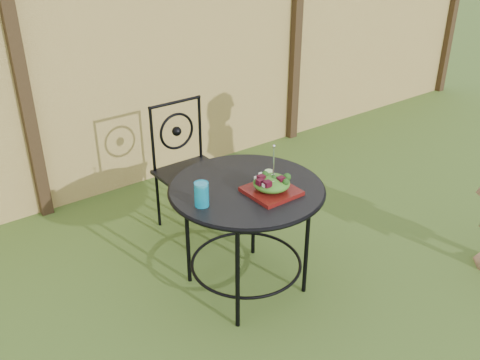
% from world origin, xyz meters
% --- Properties ---
extents(ground, '(60.00, 60.00, 0.00)m').
position_xyz_m(ground, '(0.00, 0.00, 0.00)').
color(ground, '#294B18').
rests_on(ground, ground).
extents(fence, '(8.00, 0.12, 1.90)m').
position_xyz_m(fence, '(-0.00, 2.19, 0.95)').
color(fence, '#D4BB69').
rests_on(fence, ground).
extents(patio_table, '(0.92, 0.92, 0.72)m').
position_xyz_m(patio_table, '(-0.59, 0.47, 0.59)').
color(patio_table, black).
rests_on(patio_table, ground).
extents(patio_chair, '(0.46, 0.46, 0.95)m').
position_xyz_m(patio_chair, '(-0.47, 1.30, 0.50)').
color(patio_chair, black).
rests_on(patio_chair, ground).
extents(salad_plate, '(0.27, 0.27, 0.02)m').
position_xyz_m(salad_plate, '(-0.52, 0.32, 0.74)').
color(salad_plate, '#440A09').
rests_on(salad_plate, patio_table).
extents(salad, '(0.21, 0.21, 0.08)m').
position_xyz_m(salad, '(-0.52, 0.32, 0.79)').
color(salad, '#235614').
rests_on(salad, salad_plate).
extents(fork, '(0.01, 0.01, 0.18)m').
position_xyz_m(fork, '(-0.51, 0.32, 0.92)').
color(fork, silver).
rests_on(fork, salad).
extents(drinking_glass, '(0.08, 0.08, 0.14)m').
position_xyz_m(drinking_glass, '(-0.92, 0.44, 0.79)').
color(drinking_glass, '#0E86A9').
rests_on(drinking_glass, patio_table).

